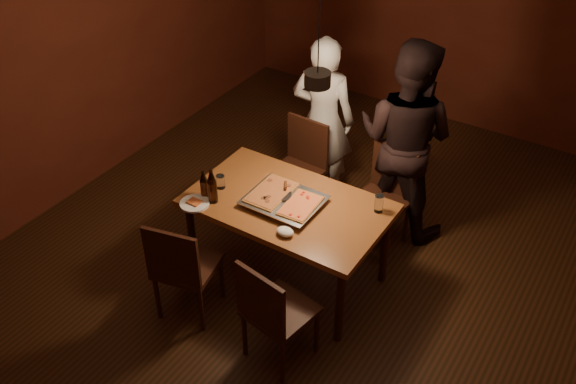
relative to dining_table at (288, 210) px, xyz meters
The scene contains 19 objects.
room_shell 0.75m from the dining_table, 46.49° to the left, with size 6.00×6.00×6.00m.
dining_table is the anchor object (origin of this frame).
chair_far_left 0.93m from the dining_table, 115.33° to the left, with size 0.44×0.44×0.49m.
chair_far_right 0.95m from the dining_table, 62.74° to the left, with size 0.47×0.47×0.49m.
chair_near_left 0.89m from the dining_table, 118.44° to the right, with size 0.50×0.50×0.49m.
chair_near_right 0.88m from the dining_table, 64.60° to the right, with size 0.48×0.48×0.49m.
pizza_tray 0.10m from the dining_table, 115.36° to the right, with size 0.55×0.45×0.05m, color silver.
pizza_meat 0.19m from the dining_table, behind, with size 0.26×0.41×0.02m, color maroon.
pizza_cheese 0.19m from the dining_table, 16.94° to the right, with size 0.22×0.35×0.02m, color gold.
spatula 0.14m from the dining_table, 150.14° to the right, with size 0.09×0.24×0.04m, color silver, non-canonical shape.
beer_bottle_a 0.67m from the dining_table, 154.91° to the right, with size 0.06×0.06×0.23m.
beer_bottle_b 0.60m from the dining_table, 149.24° to the right, with size 0.07×0.07×0.28m.
water_glass_left 0.57m from the dining_table, 167.97° to the right, with size 0.07×0.07×0.11m, color silver.
water_glass_right 0.69m from the dining_table, 24.03° to the left, with size 0.07×0.07×0.14m, color silver.
plate_slice 0.71m from the dining_table, 145.87° to the right, with size 0.22×0.22×0.03m.
napkin 0.39m from the dining_table, 60.55° to the right, with size 0.13×0.10×0.05m, color white.
diner_white 1.22m from the dining_table, 107.60° to the left, with size 0.57×0.38×1.58m, color white.
diner_dark 1.22m from the dining_table, 68.39° to the left, with size 0.85×0.66×1.76m, color black.
pendant_lamp 1.10m from the dining_table, 46.49° to the left, with size 0.18×0.18×1.10m.
Camera 1 is at (1.92, -3.38, 3.69)m, focal length 40.00 mm.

